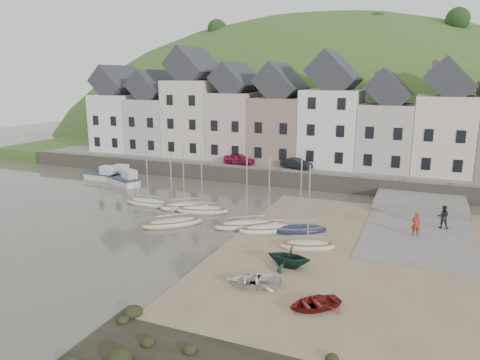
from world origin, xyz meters
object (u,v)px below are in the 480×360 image
at_px(sailboat_0, 149,203).
at_px(rowboat_green, 289,256).
at_px(person_red, 416,224).
at_px(rowboat_white, 253,280).
at_px(car_right, 297,163).
at_px(car_left, 239,159).
at_px(person_dark, 443,217).
at_px(rowboat_red, 314,303).

height_order(sailboat_0, rowboat_green, sailboat_0).
bearing_deg(person_red, sailboat_0, -9.17).
relative_size(rowboat_white, rowboat_green, 1.13).
relative_size(rowboat_green, car_right, 0.75).
bearing_deg(car_right, rowboat_white, -153.55).
bearing_deg(car_right, car_left, 106.10).
bearing_deg(rowboat_green, sailboat_0, -116.27).
distance_m(sailboat_0, car_right, 18.17).
bearing_deg(car_left, person_dark, -116.38).
relative_size(person_dark, car_left, 0.49).
bearing_deg(rowboat_white, person_red, 123.06).
distance_m(rowboat_green, rowboat_red, 5.32).
relative_size(sailboat_0, rowboat_red, 2.18).
bearing_deg(sailboat_0, person_red, 1.26).
distance_m(rowboat_white, car_left, 29.40).
bearing_deg(person_dark, sailboat_0, 7.38).
bearing_deg(person_dark, person_red, 54.22).
bearing_deg(person_red, person_dark, -136.45).
xyz_separation_m(rowboat_red, car_left, (-15.92, 28.02, 1.89)).
height_order(rowboat_green, car_right, car_right).
relative_size(rowboat_white, car_left, 0.82).
xyz_separation_m(rowboat_green, rowboat_red, (2.72, -4.55, -0.43)).
bearing_deg(rowboat_green, person_red, 143.15).
height_order(rowboat_red, person_dark, person_dark).
height_order(sailboat_0, car_left, sailboat_0).
height_order(rowboat_white, rowboat_red, rowboat_white).
bearing_deg(person_red, car_left, -45.24).
xyz_separation_m(sailboat_0, car_left, (3.24, 14.78, 1.99)).
relative_size(sailboat_0, rowboat_white, 2.00).
distance_m(car_left, car_right, 7.16).
distance_m(person_dark, car_right, 19.22).
xyz_separation_m(sailboat_0, rowboat_red, (19.16, -13.24, 0.10)).
bearing_deg(person_dark, car_right, -36.80).
bearing_deg(person_red, rowboat_red, 61.13).
xyz_separation_m(person_red, person_dark, (1.96, 2.70, 0.03)).
bearing_deg(rowboat_red, person_dark, 116.63).
bearing_deg(person_dark, rowboat_green, 52.34).
distance_m(sailboat_0, rowboat_red, 23.29).
distance_m(person_red, car_right, 19.57).
distance_m(person_red, person_dark, 3.34).
height_order(sailboat_0, car_right, sailboat_0).
xyz_separation_m(sailboat_0, person_dark, (25.71, 3.22, 0.80)).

